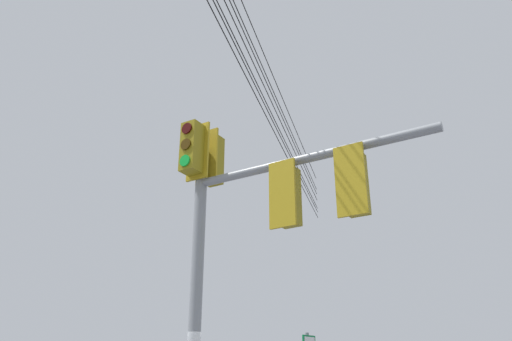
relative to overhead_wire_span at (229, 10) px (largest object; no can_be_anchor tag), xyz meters
name	(u,v)px	position (x,y,z in m)	size (l,w,h in m)	color
signal_mast_assembly	(242,213)	(-1.24, -1.15, -5.41)	(0.97, 4.21, 5.99)	gray
overhead_wire_span	(229,10)	(0.00, 0.00, 0.00)	(26.45, 6.64, 2.13)	black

